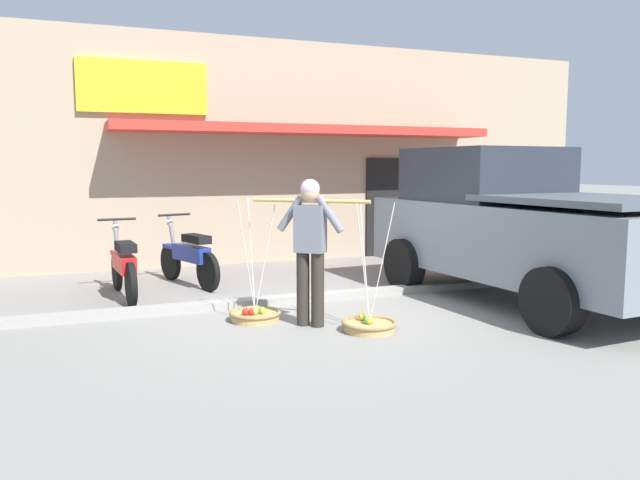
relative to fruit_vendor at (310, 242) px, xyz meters
The scene contains 9 objects.
ground_plane 1.18m from the fruit_vendor, 56.35° to the left, with size 90.00×90.00×0.00m, color gray.
sidewalk_curb 1.60m from the fruit_vendor, 73.66° to the left, with size 20.00×0.24×0.10m, color gray.
fruit_vendor is the anchor object (origin of this frame).
fruit_basket_left_side 1.14m from the fruit_vendor, 41.91° to the right, with size 0.62×0.62×1.45m.
fruit_basket_right_side 1.14m from the fruit_vendor, 138.37° to the left, with size 0.62×0.62×1.45m.
motorcycle_nearest_shop 3.11m from the fruit_vendor, 127.49° to the left, with size 0.54×1.82×1.09m.
motorcycle_second_in_row 3.16m from the fruit_vendor, 105.76° to the left, with size 0.70×1.76×1.09m.
parked_truck 3.15m from the fruit_vendor, ahead, with size 2.40×4.82×2.10m.
storefront_building 7.61m from the fruit_vendor, 77.14° to the left, with size 13.00×6.00×4.20m.
Camera 1 is at (-2.93, -7.22, 1.85)m, focal length 35.41 mm.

